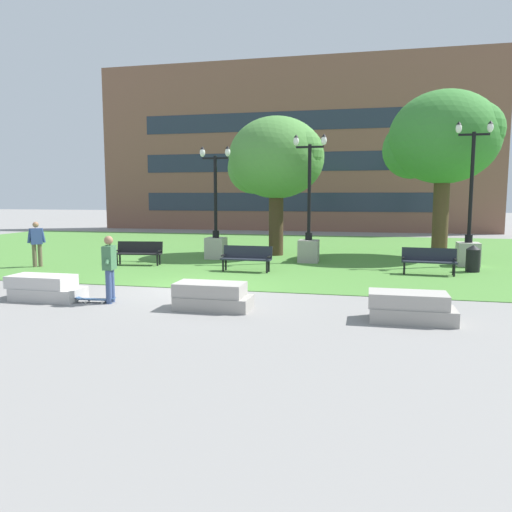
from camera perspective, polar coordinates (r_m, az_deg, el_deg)
The scene contains 18 objects.
ground_plane at distance 14.67m, azimuth -6.93°, elevation -3.78°, with size 140.00×140.00×0.00m, color gray.
grass_lawn at distance 24.21m, azimuth 1.06°, elevation 0.54°, with size 40.00×20.00×0.02m, color #4C8438.
concrete_block_center at distance 14.21m, azimuth -22.93°, elevation -3.38°, with size 1.92×0.90×0.64m.
concrete_block_left at distance 12.06m, azimuth -5.04°, elevation -4.63°, with size 1.82×0.90×0.64m.
concrete_block_right at distance 11.36m, azimuth 17.20°, elevation -5.64°, with size 1.83×0.90×0.64m.
person_skateboarder at distance 13.11m, azimuth -16.41°, elevation -1.01°, with size 0.29×0.60×1.71m.
skateboard at distance 13.39m, azimuth -17.86°, elevation -4.74°, with size 1.04×0.31×0.14m.
park_bench_near_left at distance 18.06m, azimuth 19.15°, elevation -0.37°, with size 1.83×0.64×0.90m.
park_bench_near_right at distance 19.98m, azimuth -13.22°, elevation 0.51°, with size 1.85×0.77×0.90m.
park_bench_far_left at distance 17.77m, azimuth -1.07°, elevation -0.09°, with size 1.81×0.57×0.90m.
lamp_post_left at distance 20.75m, azimuth 23.14°, elevation 1.96°, with size 1.32×0.80×5.45m.
lamp_post_center at distance 21.32m, azimuth -4.61°, elevation 2.29°, with size 1.32×0.80×4.74m.
lamp_post_right at distance 20.24m, azimuth 6.04°, elevation 2.19°, with size 1.32×0.80×5.09m.
tree_near_left at distance 23.40m, azimuth 20.54°, elevation 12.37°, with size 4.89×4.65×7.15m.
tree_near_right at distance 22.58m, azimuth 2.21°, elevation 10.96°, with size 4.45×4.24×6.16m.
trash_bin at distance 19.24m, azimuth 23.56°, elevation -0.24°, with size 0.49×0.49×0.96m.
person_bystander_near_lawn at distance 20.59m, azimuth -23.79°, elevation 1.53°, with size 0.58×0.48×1.71m.
building_facade_distant at distance 38.70m, azimuth 3.91°, elevation 12.41°, with size 30.43×1.03×12.81m.
Camera 1 is at (4.89, -13.56, 2.73)m, focal length 35.00 mm.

